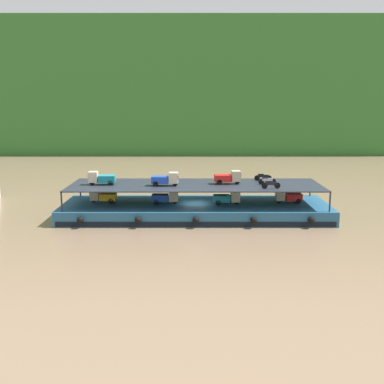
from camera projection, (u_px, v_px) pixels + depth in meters
name	position (u px, v px, depth m)	size (l,w,h in m)	color
ground_plane	(198.00, 217.00, 49.87)	(400.00, 400.00, 0.00)	#7F664C
hillside_far_bank	(196.00, 79.00, 120.90)	(111.21, 40.44, 31.12)	#33702D
cargo_barge	(198.00, 210.00, 49.70)	(27.73, 9.23, 1.50)	#23567A
cargo_rack	(198.00, 185.00, 49.22)	(26.13, 7.90, 2.00)	#232833
mini_truck_lower_stern	(105.00, 196.00, 49.84)	(2.78, 1.26, 1.38)	gold
mini_truck_lower_aft	(168.00, 197.00, 49.30)	(2.75, 1.21, 1.38)	#1E47B7
mini_truck_lower_mid	(229.00, 198.00, 48.94)	(2.78, 1.26, 1.38)	teal
mini_truck_lower_fore	(290.00, 196.00, 49.63)	(2.78, 1.26, 1.38)	red
mini_truck_upper_stern	(104.00, 178.00, 48.99)	(2.78, 1.28, 1.38)	teal
mini_truck_upper_mid	(168.00, 179.00, 48.38)	(2.76, 1.23, 1.38)	#1E47B7
mini_truck_upper_fore	(230.00, 177.00, 49.40)	(2.80, 1.30, 1.38)	red
motorcycle_upper_port	(273.00, 184.00, 46.77)	(1.90, 0.55, 0.87)	black
motorcycle_upper_centre	(269.00, 180.00, 49.09)	(1.90, 0.55, 0.87)	black
motorcycle_upper_stbd	(265.00, 177.00, 51.42)	(1.90, 0.55, 0.87)	black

